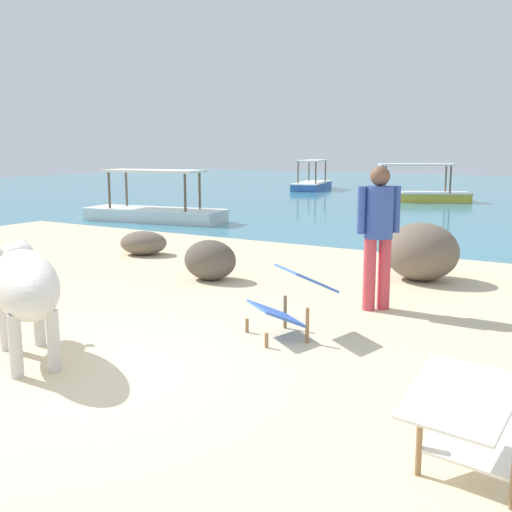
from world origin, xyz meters
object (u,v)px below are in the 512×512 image
Objects in this scene: deck_chair_far at (470,421)px; person_standing at (378,227)px; boat_yellow at (415,193)px; boat_blue at (312,183)px; cow at (24,284)px; boat_white at (155,210)px; deck_chair_near at (291,298)px.

person_standing is (-1.80, 3.34, 0.56)m from deck_chair_far.
boat_blue is at bearing -58.89° from boat_yellow.
person_standing is 15.27m from boat_yellow.
cow is 3.79m from deck_chair_far.
boat_white is (-6.01, 8.66, -0.42)m from cow.
boat_yellow reaches higher than deck_chair_far.
boat_blue is at bearing 37.28° from deck_chair_far.
cow is 1.85× the size of deck_chair_near.
boat_white reaches higher than deck_chair_near.
cow is 0.45× the size of boat_blue.
person_standing is (0.34, 1.40, 0.56)m from deck_chair_near.
person_standing is at bearing -90.69° from cow.
deck_chair_near is 10.28m from boat_white.
cow is 3.76m from person_standing.
deck_chair_far is 24.75m from boat_blue.
boat_blue is at bearing 89.17° from boat_white.
cow is at bearing 102.36° from person_standing.
deck_chair_far is 13.16m from boat_white.
cow is 23.05m from boat_blue.
person_standing reaches higher than cow.
boat_blue reaches higher than deck_chair_near.
boat_white is (-7.65, 6.87, -0.13)m from deck_chair_near.
boat_yellow is at bearing -51.88° from cow.
boat_yellow is (-4.18, 14.67, -0.70)m from person_standing.
person_standing is at bearing 79.56° from boat_yellow.
deck_chair_near is 0.24× the size of boat_white.
boat_yellow is 0.99× the size of boat_blue.
deck_chair_near is at bearing 77.09° from boat_yellow.
boat_blue is (-10.03, 18.40, -0.70)m from person_standing.
boat_blue is 13.09m from boat_white.
cow is 2.05× the size of deck_chair_far.
deck_chair_far is (2.14, -1.93, 0.00)m from deck_chair_near.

